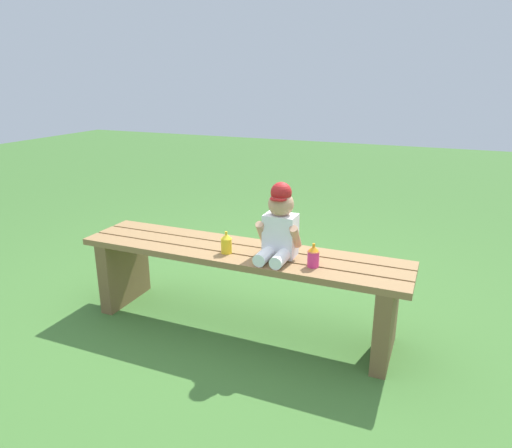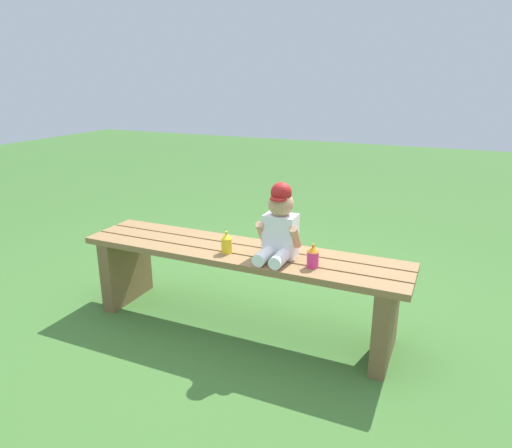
{
  "view_description": "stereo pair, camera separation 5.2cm",
  "coord_description": "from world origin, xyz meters",
  "px_view_note": "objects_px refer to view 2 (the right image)",
  "views": [
    {
      "loc": [
        1.01,
        -2.18,
        1.4
      ],
      "look_at": [
        0.12,
        -0.05,
        0.66
      ],
      "focal_mm": 32.23,
      "sensor_mm": 36.0,
      "label": 1
    },
    {
      "loc": [
        1.06,
        -2.16,
        1.4
      ],
      "look_at": [
        0.12,
        -0.05,
        0.66
      ],
      "focal_mm": 32.23,
      "sensor_mm": 36.0,
      "label": 2
    }
  ],
  "objects_px": {
    "child_figure": "(279,225)",
    "sippy_cup_left": "(227,243)",
    "park_bench": "(241,273)",
    "sippy_cup_right": "(313,256)"
  },
  "relations": [
    {
      "from": "park_bench",
      "to": "sippy_cup_left",
      "type": "bearing_deg",
      "value": -122.46
    },
    {
      "from": "sippy_cup_left",
      "to": "park_bench",
      "type": "bearing_deg",
      "value": 57.54
    },
    {
      "from": "child_figure",
      "to": "sippy_cup_left",
      "type": "distance_m",
      "value": 0.31
    },
    {
      "from": "sippy_cup_right",
      "to": "sippy_cup_left",
      "type": "bearing_deg",
      "value": 180.0
    },
    {
      "from": "park_bench",
      "to": "child_figure",
      "type": "height_order",
      "value": "child_figure"
    },
    {
      "from": "child_figure",
      "to": "sippy_cup_left",
      "type": "relative_size",
      "value": 3.26
    },
    {
      "from": "child_figure",
      "to": "sippy_cup_right",
      "type": "relative_size",
      "value": 3.26
    },
    {
      "from": "park_bench",
      "to": "child_figure",
      "type": "distance_m",
      "value": 0.4
    },
    {
      "from": "park_bench",
      "to": "sippy_cup_left",
      "type": "xyz_separation_m",
      "value": [
        -0.05,
        -0.07,
        0.2
      ]
    },
    {
      "from": "park_bench",
      "to": "sippy_cup_left",
      "type": "height_order",
      "value": "sippy_cup_left"
    }
  ]
}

